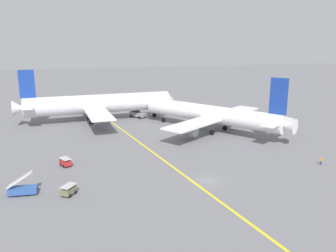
{
  "coord_description": "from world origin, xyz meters",
  "views": [
    {
      "loc": [
        -24.59,
        -53.37,
        24.28
      ],
      "look_at": [
        1.0,
        26.63,
        4.0
      ],
      "focal_mm": 36.81,
      "sensor_mm": 36.0,
      "label": 1
    }
  ],
  "objects_px": {
    "gse_baggage_cart_near_cluster": "(69,190)",
    "gse_stair_truck_yellow": "(23,189)",
    "airliner_at_gate_left": "(98,104)",
    "ground_crew_marshaller_foreground": "(321,161)",
    "airliner_being_pushed": "(211,114)",
    "pushback_tug": "(138,114)",
    "gse_baggage_cart_trailing": "(65,162)"
  },
  "relations": [
    {
      "from": "airliner_at_gate_left",
      "to": "gse_baggage_cart_near_cluster",
      "type": "xyz_separation_m",
      "value": [
        -11.25,
        -54.17,
        -4.69
      ]
    },
    {
      "from": "airliner_at_gate_left",
      "to": "gse_baggage_cart_trailing",
      "type": "bearing_deg",
      "value": -105.97
    },
    {
      "from": "airliner_being_pushed",
      "to": "gse_baggage_cart_near_cluster",
      "type": "distance_m",
      "value": 50.91
    },
    {
      "from": "pushback_tug",
      "to": "ground_crew_marshaller_foreground",
      "type": "relative_size",
      "value": 4.84
    },
    {
      "from": "airliner_being_pushed",
      "to": "pushback_tug",
      "type": "xyz_separation_m",
      "value": [
        -15.54,
        24.6,
        -3.56
      ]
    },
    {
      "from": "airliner_at_gate_left",
      "to": "ground_crew_marshaller_foreground",
      "type": "height_order",
      "value": "airliner_at_gate_left"
    },
    {
      "from": "gse_baggage_cart_near_cluster",
      "to": "ground_crew_marshaller_foreground",
      "type": "relative_size",
      "value": 1.82
    },
    {
      "from": "gse_stair_truck_yellow",
      "to": "gse_baggage_cart_near_cluster",
      "type": "bearing_deg",
      "value": -19.13
    },
    {
      "from": "gse_baggage_cart_near_cluster",
      "to": "pushback_tug",
      "type": "bearing_deg",
      "value": 66.59
    },
    {
      "from": "ground_crew_marshaller_foreground",
      "to": "airliner_being_pushed",
      "type": "bearing_deg",
      "value": 107.05
    },
    {
      "from": "pushback_tug",
      "to": "gse_baggage_cart_near_cluster",
      "type": "distance_m",
      "value": 61.1
    },
    {
      "from": "airliner_being_pushed",
      "to": "pushback_tug",
      "type": "height_order",
      "value": "airliner_being_pushed"
    },
    {
      "from": "gse_baggage_cart_near_cluster",
      "to": "airliner_at_gate_left",
      "type": "bearing_deg",
      "value": 78.27
    },
    {
      "from": "airliner_at_gate_left",
      "to": "ground_crew_marshaller_foreground",
      "type": "distance_m",
      "value": 67.21
    },
    {
      "from": "gse_baggage_cart_near_cluster",
      "to": "gse_stair_truck_yellow",
      "type": "distance_m",
      "value": 7.64
    },
    {
      "from": "pushback_tug",
      "to": "gse_baggage_cart_near_cluster",
      "type": "relative_size",
      "value": 2.66
    },
    {
      "from": "pushback_tug",
      "to": "gse_stair_truck_yellow",
      "type": "xyz_separation_m",
      "value": [
        -31.49,
        -53.56,
        -0.26
      ]
    },
    {
      "from": "airliner_at_gate_left",
      "to": "pushback_tug",
      "type": "xyz_separation_m",
      "value": [
        13.02,
        1.89,
        -4.27
      ]
    },
    {
      "from": "pushback_tug",
      "to": "gse_baggage_cart_trailing",
      "type": "relative_size",
      "value": 2.66
    },
    {
      "from": "gse_baggage_cart_near_cluster",
      "to": "gse_baggage_cart_trailing",
      "type": "distance_m",
      "value": 14.33
    },
    {
      "from": "gse_baggage_cart_near_cluster",
      "to": "gse_baggage_cart_trailing",
      "type": "bearing_deg",
      "value": 90.61
    },
    {
      "from": "airliner_at_gate_left",
      "to": "gse_baggage_cart_trailing",
      "type": "height_order",
      "value": "airliner_at_gate_left"
    },
    {
      "from": "airliner_being_pushed",
      "to": "gse_baggage_cart_trailing",
      "type": "height_order",
      "value": "airliner_being_pushed"
    },
    {
      "from": "gse_baggage_cart_near_cluster",
      "to": "gse_stair_truck_yellow",
      "type": "bearing_deg",
      "value": 160.87
    },
    {
      "from": "ground_crew_marshaller_foreground",
      "to": "gse_stair_truck_yellow",
      "type": "bearing_deg",
      "value": 176.72
    },
    {
      "from": "airliner_at_gate_left",
      "to": "pushback_tug",
      "type": "bearing_deg",
      "value": 8.27
    },
    {
      "from": "gse_baggage_cart_trailing",
      "to": "airliner_at_gate_left",
      "type": "bearing_deg",
      "value": 74.03
    },
    {
      "from": "pushback_tug",
      "to": "gse_baggage_cart_trailing",
      "type": "distance_m",
      "value": 48.36
    },
    {
      "from": "gse_stair_truck_yellow",
      "to": "gse_baggage_cart_trailing",
      "type": "distance_m",
      "value": 13.78
    },
    {
      "from": "airliner_at_gate_left",
      "to": "airliner_being_pushed",
      "type": "distance_m",
      "value": 36.49
    },
    {
      "from": "gse_baggage_cart_near_cluster",
      "to": "ground_crew_marshaller_foreground",
      "type": "xyz_separation_m",
      "value": [
        49.7,
        -0.76,
        0.03
      ]
    },
    {
      "from": "pushback_tug",
      "to": "gse_stair_truck_yellow",
      "type": "relative_size",
      "value": 1.73
    }
  ]
}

